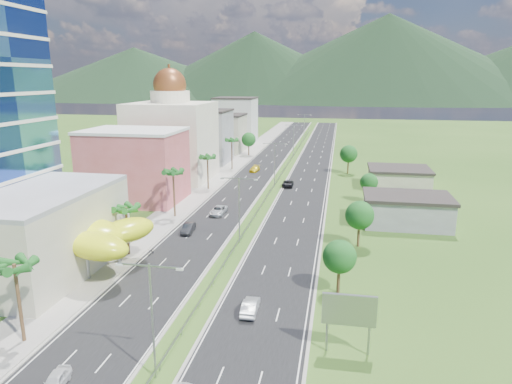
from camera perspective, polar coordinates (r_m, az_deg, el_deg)
The scene contains 37 objects.
ground at distance 65.99m, azimuth -3.97°, elevation -9.36°, with size 500.00×500.00×0.00m, color #2D5119.
road_left at distance 152.59m, azimuth 1.67°, elevation 4.19°, with size 11.00×260.00×0.04m, color black.
road_right at distance 151.07m, azimuth 7.31°, elevation 3.98°, with size 11.00×260.00×0.04m, color black.
sidewalk_left at distance 154.30m, azimuth -1.83°, elevation 4.32°, with size 7.00×260.00×0.12m, color gray.
median_guardrail at distance 133.94m, azimuth 3.66°, elevation 3.04°, with size 0.10×216.06×0.76m.
streetlight_median_a at distance 41.75m, azimuth -12.91°, elevation -14.10°, with size 6.04×0.25×11.00m.
streetlight_median_b at distance 72.93m, azimuth -2.12°, elevation -1.41°, with size 6.04×0.25×11.00m.
streetlight_median_c at distance 111.37m, azimuth 2.35°, elevation 4.01°, with size 6.04×0.25×11.00m.
streetlight_median_d at distance 155.57m, azimuth 4.72°, elevation 6.85°, with size 6.04×0.25×11.00m.
streetlight_median_e at distance 200.12m, azimuth 6.05°, elevation 8.43°, with size 6.04×0.25×11.00m.
lime_canopy at distance 68.42m, azimuth -21.43°, elevation -5.00°, with size 18.00×15.00×7.40m.
pink_shophouse at distance 102.16m, azimuth -14.91°, elevation 3.05°, with size 20.00×15.00×15.00m, color #C1524F.
domed_building at distance 122.49m, azimuth -10.46°, elevation 6.88°, with size 20.00×20.00×28.70m.
midrise_grey at distance 146.05m, azimuth -6.56°, elevation 6.83°, with size 16.00×15.00×16.00m, color gray.
midrise_beige at distance 167.24m, azimuth -4.35°, elevation 7.27°, with size 16.00×15.00×13.00m, color #ABA58D.
midrise_white at distance 189.19m, azimuth -2.58°, elevation 8.85°, with size 16.00×15.00×18.00m, color silver.
billboard at distance 46.09m, azimuth 11.56°, elevation -14.45°, with size 5.20×0.35×6.20m.
shed_near at distance 87.79m, azimuth 18.31°, elevation -2.32°, with size 15.00×10.00×5.00m, color gray.
shed_far at distance 117.00m, azimuth 17.39°, elevation 1.59°, with size 14.00×12.00×4.40m, color #ABA58D.
palm_tree_a at distance 51.21m, azimuth -27.95°, elevation -8.46°, with size 3.60×3.60×9.10m.
palm_tree_b at distance 70.64m, azimuth -15.95°, elevation -2.21°, with size 3.60×3.60×8.10m.
palm_tree_c at distance 88.09m, azimuth -10.32°, elevation 2.25°, with size 3.60×3.60×9.60m.
palm_tree_d at distance 109.68m, azimuth -6.09°, elevation 4.20°, with size 3.60×3.60×8.60m.
palm_tree_e at distance 133.44m, azimuth -3.05°, elevation 6.35°, with size 3.60×3.60×9.40m.
leafy_tree_lfar at distance 158.00m, azimuth -0.92°, elevation 6.58°, with size 4.90×4.90×8.05m.
leafy_tree_ra at distance 57.71m, azimuth 10.40°, elevation -7.97°, with size 4.20×4.20×6.90m.
leafy_tree_rb at distance 73.73m, azimuth 12.83°, elevation -2.86°, with size 4.55×4.55×7.47m.
leafy_tree_rc at distance 101.18m, azimuth 13.94°, elevation 1.20°, with size 3.85×3.85×6.33m.
leafy_tree_rd at distance 130.25m, azimuth 11.50°, elevation 4.69°, with size 4.90×4.90×8.05m.
mountain_ridge at distance 511.20m, azimuth 15.71°, elevation 10.63°, with size 860.00×140.00×90.00m, color black, non-canonical shape.
car_white_near_left at distance 46.11m, azimuth -23.79°, elevation -20.83°, with size 1.61×3.99×1.36m, color silver.
car_dark_left at distance 80.36m, azimuth -8.44°, elevation -4.49°, with size 1.68×4.83×1.59m, color black.
car_silver_mid_left at distance 90.20m, azimuth -4.70°, elevation -2.31°, with size 2.62×5.69×1.58m, color #B0B3B8.
car_yellow_far_left at distance 131.12m, azimuth -0.16°, elevation 2.91°, with size 2.15×5.28×1.53m, color yellow.
car_silver_right at distance 53.80m, azimuth -0.72°, elevation -14.08°, with size 1.65×4.74×1.56m, color #B9BCC1.
car_dark_far_right at distance 113.28m, azimuth 4.00°, elevation 1.10°, with size 2.61×5.66×1.57m, color black.
motorcycle at distance 71.76m, azimuth -12.99°, elevation -7.18°, with size 0.56×1.86×1.19m, color black.
Camera 1 is at (15.39, -58.57, 26.22)m, focal length 32.00 mm.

